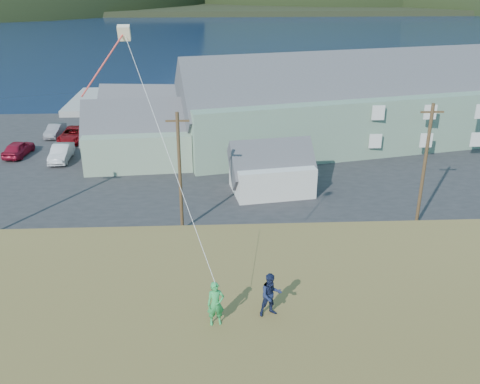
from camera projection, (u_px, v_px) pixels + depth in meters
name	position (u px, v px, depth m)	size (l,w,h in m)	color
ground	(210.00, 240.00, 37.54)	(900.00, 900.00, 0.00)	#0A1638
grass_strip	(209.00, 254.00, 35.69)	(110.00, 8.00, 0.10)	#4C3D19
waterfront_lot	(210.00, 158.00, 53.13)	(72.00, 36.00, 0.12)	#28282B
wharf	(167.00, 101.00, 73.83)	(26.00, 14.00, 0.90)	gray
lodge	(345.00, 104.00, 54.96)	(35.15, 16.55, 11.93)	slate
shed_palegreen_near	(139.00, 136.00, 50.68)	(10.79, 7.29, 7.52)	gray
shed_white	(272.00, 169.00, 44.50)	(7.54, 5.58, 5.49)	silver
shed_palegreen_far	(146.00, 113.00, 59.11)	(10.72, 6.67, 6.91)	slate
utility_poles	(201.00, 172.00, 37.11)	(31.01, 0.24, 9.12)	#47331E
parked_cars	(108.00, 140.00, 56.09)	(25.95, 13.49, 1.56)	maroon
kite_flyer_green	(216.00, 304.00, 16.93)	(0.55, 0.36, 1.52)	green
kite_flyer_navy	(271.00, 295.00, 17.38)	(0.75, 0.58, 1.53)	#171F3F
kite_rig	(122.00, 41.00, 19.59)	(2.25, 3.47, 9.94)	beige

